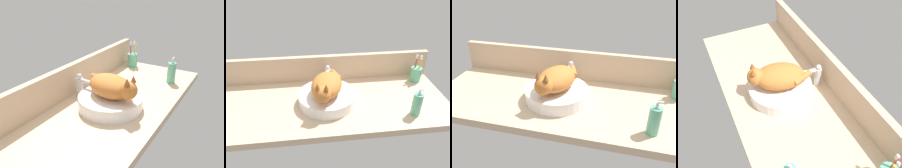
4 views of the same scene
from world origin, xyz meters
The scene contains 5 objects.
ground_plane centered at (0.00, 0.00, -2.00)cm, with size 139.34×57.10×4.00cm, color #D1B28E.
backsplash_panel centered at (0.00, 26.75, 8.75)cm, with size 139.34×3.60×17.49cm, color #CCAD8C.
sink_basin centered at (-2.37, -0.83, 3.32)cm, with size 32.89×32.89×6.65cm, color white.
cat centered at (-2.63, -2.17, 12.40)cm, with size 22.75×30.93×14.00cm.
faucet centered at (-0.38, 18.98, 7.30)cm, with size 3.89×11.86×13.60cm.
Camera 4 is at (82.07, -34.52, 97.79)cm, focal length 40.00 mm.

